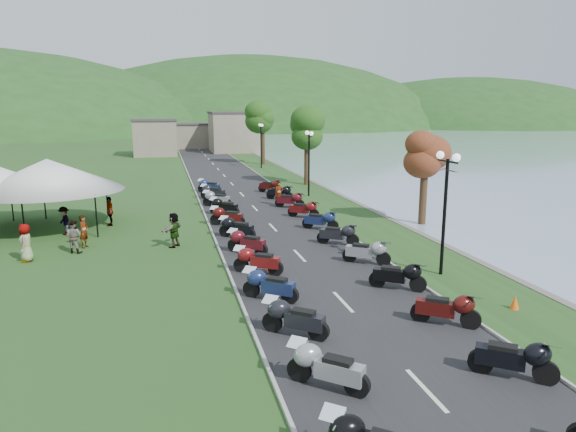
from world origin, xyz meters
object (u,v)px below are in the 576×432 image
pedestrian_a (85,247)px  pedestrian_c (66,235)px  vendor_tent_main (50,194)px  pedestrian_b (75,253)px

pedestrian_a → pedestrian_c: size_ratio=1.05×
vendor_tent_main → pedestrian_b: vendor_tent_main is taller
pedestrian_a → pedestrian_b: size_ratio=1.03×
pedestrian_b → pedestrian_c: pedestrian_b is taller
pedestrian_b → pedestrian_c: (-1.07, 3.88, 0.00)m
pedestrian_c → vendor_tent_main: bearing=178.1°
vendor_tent_main → pedestrian_a: size_ratio=3.36×
vendor_tent_main → pedestrian_c: bearing=-62.1°
vendor_tent_main → pedestrian_c: 2.89m
pedestrian_a → vendor_tent_main: bearing=47.3°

